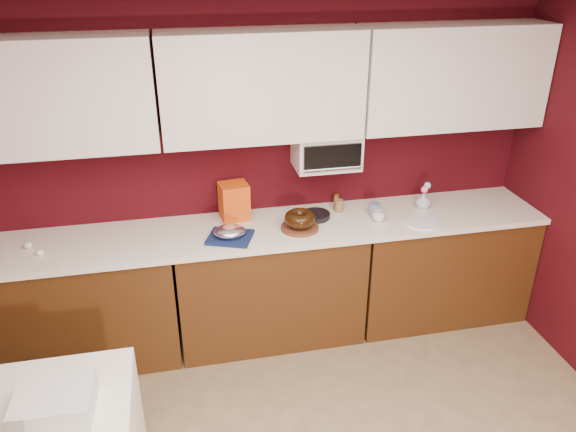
# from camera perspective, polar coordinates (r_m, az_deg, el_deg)

# --- Properties ---
(ceiling) EXTENTS (4.00, 4.50, 0.02)m
(ceiling) POSITION_cam_1_polar(r_m,az_deg,el_deg) (1.61, 10.10, 19.20)
(ceiling) COLOR white
(ceiling) RESTS_ON wall_back
(wall_back) EXTENTS (4.00, 0.02, 2.50)m
(wall_back) POSITION_cam_1_polar(r_m,az_deg,el_deg) (4.05, -2.87, 5.27)
(wall_back) COLOR #3D080D
(wall_back) RESTS_ON floor
(base_cabinet_left) EXTENTS (1.31, 0.58, 0.86)m
(base_cabinet_left) POSITION_cam_1_polar(r_m,az_deg,el_deg) (4.17, -20.47, -8.56)
(base_cabinet_left) COLOR #4A280E
(base_cabinet_left) RESTS_ON floor
(base_cabinet_center) EXTENTS (1.31, 0.58, 0.86)m
(base_cabinet_center) POSITION_cam_1_polar(r_m,az_deg,el_deg) (4.14, -1.91, -6.91)
(base_cabinet_center) COLOR #4A280E
(base_cabinet_center) RESTS_ON floor
(base_cabinet_right) EXTENTS (1.31, 0.58, 0.86)m
(base_cabinet_right) POSITION_cam_1_polar(r_m,az_deg,el_deg) (4.53, 14.97, -4.77)
(base_cabinet_right) COLOR #4A280E
(base_cabinet_right) RESTS_ON floor
(countertop) EXTENTS (4.00, 0.62, 0.04)m
(countertop) POSITION_cam_1_polar(r_m,az_deg,el_deg) (3.92, -2.01, -1.37)
(countertop) COLOR white
(countertop) RESTS_ON base_cabinet_center
(upper_cabinet_left) EXTENTS (1.31, 0.33, 0.70)m
(upper_cabinet_left) POSITION_cam_1_polar(r_m,az_deg,el_deg) (3.74, -23.61, 11.06)
(upper_cabinet_left) COLOR white
(upper_cabinet_left) RESTS_ON wall_back
(upper_cabinet_center) EXTENTS (1.31, 0.33, 0.70)m
(upper_cabinet_center) POSITION_cam_1_polar(r_m,az_deg,el_deg) (3.72, -2.65, 13.06)
(upper_cabinet_center) COLOR white
(upper_cabinet_center) RESTS_ON wall_back
(upper_cabinet_right) EXTENTS (1.31, 0.33, 0.70)m
(upper_cabinet_right) POSITION_cam_1_polar(r_m,az_deg,el_deg) (4.14, 16.38, 13.42)
(upper_cabinet_right) COLOR white
(upper_cabinet_right) RESTS_ON wall_back
(toaster_oven) EXTENTS (0.45, 0.30, 0.25)m
(toaster_oven) POSITION_cam_1_polar(r_m,az_deg,el_deg) (3.96, 3.91, 6.71)
(toaster_oven) COLOR white
(toaster_oven) RESTS_ON upper_cabinet_center
(toaster_oven_door) EXTENTS (0.40, 0.02, 0.18)m
(toaster_oven_door) POSITION_cam_1_polar(r_m,az_deg,el_deg) (3.82, 4.55, 5.93)
(toaster_oven_door) COLOR black
(toaster_oven_door) RESTS_ON toaster_oven
(toaster_oven_handle) EXTENTS (0.42, 0.02, 0.02)m
(toaster_oven_handle) POSITION_cam_1_polar(r_m,az_deg,el_deg) (3.83, 4.58, 4.80)
(toaster_oven_handle) COLOR silver
(toaster_oven_handle) RESTS_ON toaster_oven
(cake_base) EXTENTS (0.34, 0.34, 0.02)m
(cake_base) POSITION_cam_1_polar(r_m,az_deg,el_deg) (3.87, 1.21, -1.17)
(cake_base) COLOR brown
(cake_base) RESTS_ON countertop
(bundt_cake) EXTENTS (0.27, 0.27, 0.09)m
(bundt_cake) POSITION_cam_1_polar(r_m,az_deg,el_deg) (3.84, 1.22, -0.27)
(bundt_cake) COLOR black
(bundt_cake) RESTS_ON cake_base
(navy_towel) EXTENTS (0.35, 0.33, 0.02)m
(navy_towel) POSITION_cam_1_polar(r_m,az_deg,el_deg) (3.77, -5.91, -2.16)
(navy_towel) COLOR #141F4C
(navy_towel) RESTS_ON countertop
(foil_ham_nest) EXTENTS (0.25, 0.22, 0.08)m
(foil_ham_nest) POSITION_cam_1_polar(r_m,az_deg,el_deg) (3.75, -5.94, -1.57)
(foil_ham_nest) COLOR white
(foil_ham_nest) RESTS_ON navy_towel
(roasted_ham) EXTENTS (0.11, 0.10, 0.06)m
(roasted_ham) POSITION_cam_1_polar(r_m,az_deg,el_deg) (3.74, -5.95, -1.23)
(roasted_ham) COLOR #AF6550
(roasted_ham) RESTS_ON foil_ham_nest
(pandoro_box) EXTENTS (0.22, 0.20, 0.26)m
(pandoro_box) POSITION_cam_1_polar(r_m,az_deg,el_deg) (4.00, -5.50, 1.51)
(pandoro_box) COLOR red
(pandoro_box) RESTS_ON countertop
(dark_pan) EXTENTS (0.27, 0.27, 0.04)m
(dark_pan) POSITION_cam_1_polar(r_m,az_deg,el_deg) (4.03, 2.83, 0.06)
(dark_pan) COLOR black
(dark_pan) RESTS_ON countertop
(coffee_mug) EXTENTS (0.10, 0.10, 0.09)m
(coffee_mug) POSITION_cam_1_polar(r_m,az_deg,el_deg) (4.02, 9.18, 0.07)
(coffee_mug) COLOR silver
(coffee_mug) RESTS_ON countertop
(blue_jar) EXTENTS (0.08, 0.08, 0.09)m
(blue_jar) POSITION_cam_1_polar(r_m,az_deg,el_deg) (4.10, 8.78, 0.68)
(blue_jar) COLOR navy
(blue_jar) RESTS_ON countertop
(flower_vase) EXTENTS (0.11, 0.11, 0.13)m
(flower_vase) POSITION_cam_1_polar(r_m,az_deg,el_deg) (4.28, 13.59, 1.62)
(flower_vase) COLOR silver
(flower_vase) RESTS_ON countertop
(flower_pink) EXTENTS (0.05, 0.05, 0.05)m
(flower_pink) POSITION_cam_1_polar(r_m,az_deg,el_deg) (4.25, 13.70, 2.62)
(flower_pink) COLOR pink
(flower_pink) RESTS_ON flower_vase
(flower_blue) EXTENTS (0.05, 0.05, 0.05)m
(flower_blue) POSITION_cam_1_polar(r_m,az_deg,el_deg) (4.27, 13.99, 3.03)
(flower_blue) COLOR #92CCEB
(flower_blue) RESTS_ON flower_vase
(china_plate) EXTENTS (0.30, 0.30, 0.01)m
(china_plate) POSITION_cam_1_polar(r_m,az_deg,el_deg) (4.07, 13.50, -0.61)
(china_plate) COLOR white
(china_plate) RESTS_ON countertop
(amber_bottle) EXTENTS (0.04, 0.04, 0.10)m
(amber_bottle) POSITION_cam_1_polar(r_m,az_deg,el_deg) (4.16, 4.91, 1.34)
(amber_bottle) COLOR #8D5519
(amber_bottle) RESTS_ON countertop
(paper_cup) EXTENTS (0.07, 0.07, 0.09)m
(paper_cup) POSITION_cam_1_polar(r_m,az_deg,el_deg) (4.13, 5.18, 1.05)
(paper_cup) COLOR brown
(paper_cup) RESTS_ON countertop
(egg_left) EXTENTS (0.06, 0.05, 0.04)m
(egg_left) POSITION_cam_1_polar(r_m,az_deg,el_deg) (3.88, -23.89, -3.42)
(egg_left) COLOR white
(egg_left) RESTS_ON countertop
(egg_right) EXTENTS (0.07, 0.06, 0.05)m
(egg_right) POSITION_cam_1_polar(r_m,az_deg,el_deg) (4.00, -24.89, -2.70)
(egg_right) COLOR silver
(egg_right) RESTS_ON countertop
(newspaper_stack) EXTENTS (0.35, 0.29, 0.12)m
(newspaper_stack) POSITION_cam_1_polar(r_m,az_deg,el_deg) (2.87, -22.64, -17.18)
(newspaper_stack) COLOR silver
(newspaper_stack) RESTS_ON dining_table
(amber_bottle_tall) EXTENTS (0.03, 0.03, 0.10)m
(amber_bottle_tall) POSITION_cam_1_polar(r_m,az_deg,el_deg) (4.19, 4.95, 1.54)
(amber_bottle_tall) COLOR brown
(amber_bottle_tall) RESTS_ON countertop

